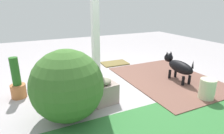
{
  "coord_description": "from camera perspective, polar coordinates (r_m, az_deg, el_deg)",
  "views": [
    {
      "loc": [
        1.63,
        3.25,
        1.6
      ],
      "look_at": [
        0.09,
        0.02,
        0.4
      ],
      "focal_mm": 30.26,
      "sensor_mm": 36.0,
      "label": 1
    }
  ],
  "objects": [
    {
      "name": "ground_plane",
      "position": [
        3.98,
        1.07,
        -5.25
      ],
      "size": [
        12.0,
        12.0,
        0.0
      ],
      "primitive_type": "plane",
      "color": "#ADA6A9"
    },
    {
      "name": "brick_path",
      "position": [
        4.42,
        16.46,
        -3.4
      ],
      "size": [
        1.8,
        2.4,
        0.02
      ],
      "primitive_type": "cube",
      "color": "brown",
      "rests_on": "ground"
    },
    {
      "name": "porch_pillar",
      "position": [
        3.45,
        -5.12,
        12.34
      ],
      "size": [
        0.12,
        0.12,
        2.47
      ],
      "primitive_type": "cube",
      "color": "white",
      "rests_on": "ground"
    },
    {
      "name": "stone_planter_nearest",
      "position": [
        4.39,
        -9.27,
        -0.68
      ],
      "size": [
        0.48,
        0.39,
        0.39
      ],
      "color": "gray",
      "rests_on": "ground"
    },
    {
      "name": "stone_planter_mid",
      "position": [
        3.2,
        -2.44,
        -7.5
      ],
      "size": [
        0.45,
        0.36,
        0.44
      ],
      "color": "gray",
      "rests_on": "ground"
    },
    {
      "name": "round_shrub",
      "position": [
        2.73,
        -13.35,
        -5.49
      ],
      "size": [
        1.03,
        1.03,
        1.03
      ],
      "primitive_type": "sphere",
      "color": "#3C6B2B",
      "rests_on": "ground"
    },
    {
      "name": "terracotta_pot_tall",
      "position": [
        3.74,
        -26.7,
        -4.52
      ],
      "size": [
        0.26,
        0.26,
        0.75
      ],
      "color": "#B96E3D",
      "rests_on": "ground"
    },
    {
      "name": "terracotta_pot_broad",
      "position": [
        3.62,
        -12.41,
        -4.03
      ],
      "size": [
        0.39,
        0.39,
        0.43
      ],
      "color": "#A85B34",
      "rests_on": "ground"
    },
    {
      "name": "dog",
      "position": [
        4.28,
        19.41,
        0.29
      ],
      "size": [
        0.27,
        0.85,
        0.58
      ],
      "color": "black",
      "rests_on": "ground"
    },
    {
      "name": "ceramic_urn",
      "position": [
        3.71,
        26.8,
        -6.03
      ],
      "size": [
        0.27,
        0.27,
        0.37
      ],
      "primitive_type": "cylinder",
      "color": "beige",
      "rests_on": "ground"
    },
    {
      "name": "doormat",
      "position": [
        5.31,
        0.84,
        1.15
      ],
      "size": [
        0.74,
        0.5,
        0.03
      ],
      "primitive_type": "cube",
      "rotation": [
        0.0,
        0.0,
        -0.03
      ],
      "color": "olive",
      "rests_on": "ground"
    }
  ]
}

